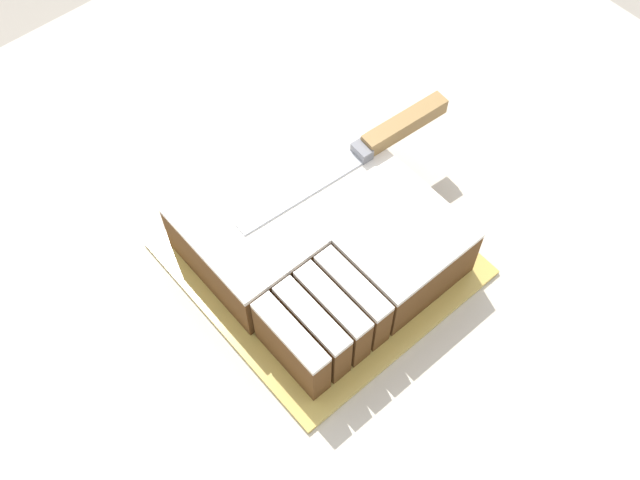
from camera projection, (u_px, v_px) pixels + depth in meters
The scene contains 5 objects.
ground_plane at pixel (294, 448), 1.72m from camera, with size 8.00×8.00×0.00m, color #9E9384.
countertop at pixel (286, 376), 1.34m from camera, with size 1.40×1.10×0.90m.
cake_board at pixel (320, 258), 0.94m from camera, with size 0.31×0.32×0.01m.
cake at pixel (320, 237), 0.91m from camera, with size 0.27×0.28×0.08m.
knife at pixel (385, 137), 0.93m from camera, with size 0.31×0.04×0.02m.
Camera 1 is at (-0.28, -0.42, 1.72)m, focal length 42.00 mm.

